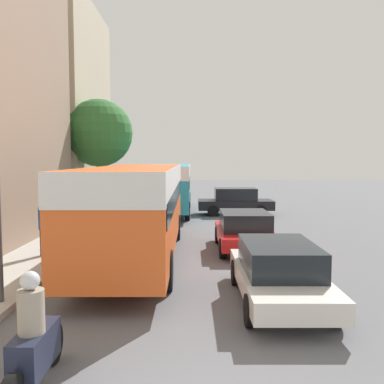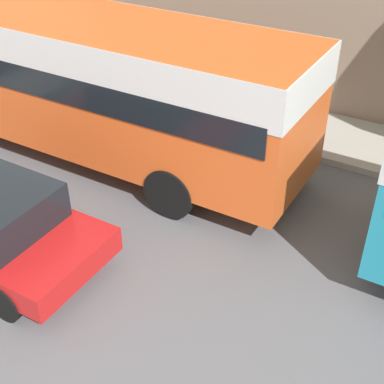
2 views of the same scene
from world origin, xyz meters
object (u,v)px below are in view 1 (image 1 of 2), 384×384
object	(u,v)px
car_crossing	(236,201)
pedestrian_walking_away	(92,211)
bus_following	(169,182)
motorcycle_behind_lead	(34,344)
bus_lead	(138,199)
pedestrian_near_curb	(44,227)
car_distant	(245,230)
car_far_curb	(279,271)

from	to	relation	value
car_crossing	pedestrian_walking_away	world-z (taller)	pedestrian_walking_away
bus_following	pedestrian_walking_away	xyz separation A→B (m)	(-2.73, -7.71, -0.77)
bus_following	motorcycle_behind_lead	bearing A→B (deg)	-92.32
bus_lead	pedestrian_near_curb	size ratio (longest dim) A/B	6.02
bus_following	pedestrian_walking_away	bearing A→B (deg)	-109.51
bus_lead	bus_following	world-z (taller)	bus_lead
car_crossing	car_distant	distance (m)	9.61
motorcycle_behind_lead	car_distant	distance (m)	10.08
car_crossing	pedestrian_walking_away	size ratio (longest dim) A/B	2.30
bus_following	car_far_curb	world-z (taller)	bus_following
bus_lead	car_far_curb	bearing A→B (deg)	-48.70
pedestrian_walking_away	motorcycle_behind_lead	bearing A→B (deg)	-80.64
motorcycle_behind_lead	car_distant	size ratio (longest dim) A/B	0.56
bus_lead	car_far_curb	distance (m)	5.73
car_crossing	car_far_curb	world-z (taller)	car_crossing
car_far_curb	pedestrian_near_curb	xyz separation A→B (m)	(-6.66, 4.05, 0.36)
bus_lead	bus_following	size ratio (longest dim) A/B	1.13
car_distant	motorcycle_behind_lead	bearing A→B (deg)	-113.69
bus_following	car_far_curb	xyz separation A→B (m)	(3.34, -15.79, -1.14)
car_crossing	pedestrian_near_curb	distance (m)	13.23
car_distant	car_far_curb	bearing A→B (deg)	-89.14
car_distant	pedestrian_walking_away	distance (m)	6.52
bus_lead	motorcycle_behind_lead	xyz separation A→B (m)	(-0.44, -7.89, -1.26)
motorcycle_behind_lead	pedestrian_walking_away	bearing A→B (deg)	99.36
bus_lead	pedestrian_near_curb	distance (m)	3.10
motorcycle_behind_lead	car_crossing	distance (m)	19.39
bus_following	car_crossing	bearing A→B (deg)	-9.63
car_distant	pedestrian_near_curb	xyz separation A→B (m)	(-6.58, -1.49, 0.35)
car_far_curb	pedestrian_walking_away	bearing A→B (deg)	-53.07
bus_following	car_distant	bearing A→B (deg)	-72.36
car_distant	pedestrian_walking_away	bearing A→B (deg)	157.00
bus_lead	pedestrian_walking_away	size ratio (longest dim) A/B	5.76
bus_following	car_far_curb	bearing A→B (deg)	-78.05
bus_following	pedestrian_walking_away	size ratio (longest dim) A/B	5.11
bus_lead	bus_following	xyz separation A→B (m)	(0.35, 11.58, -0.08)
car_crossing	pedestrian_near_curb	bearing A→B (deg)	146.89
motorcycle_behind_lead	car_crossing	bearing A→B (deg)	76.00
motorcycle_behind_lead	car_distant	bearing A→B (deg)	66.31
bus_lead	pedestrian_walking_away	bearing A→B (deg)	121.54
car_far_curb	pedestrian_walking_away	distance (m)	10.11
bus_lead	bus_following	bearing A→B (deg)	88.27
car_crossing	car_distant	bearing A→B (deg)	176.16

